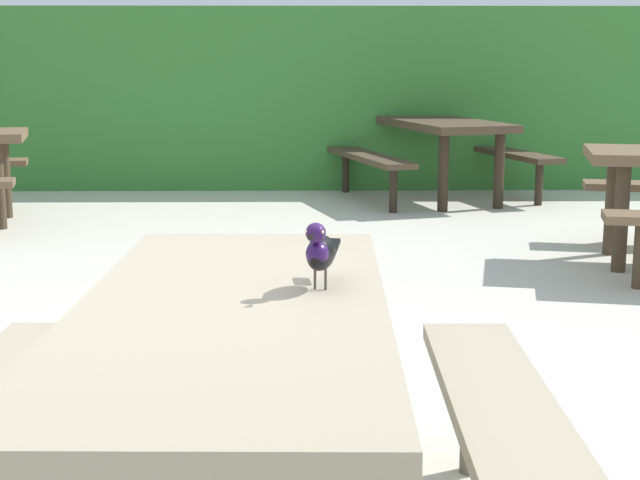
# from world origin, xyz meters

# --- Properties ---
(hedge_wall) EXTENTS (28.00, 2.29, 1.79)m
(hedge_wall) POSITION_xyz_m (0.00, 8.01, 0.90)
(hedge_wall) COLOR #387A33
(hedge_wall) RESTS_ON ground
(picnic_table_foreground) EXTENTS (1.72, 1.82, 0.74)m
(picnic_table_foreground) POSITION_xyz_m (0.30, -0.28, 0.56)
(picnic_table_foreground) COLOR gray
(picnic_table_foreground) RESTS_ON ground
(bird_grackle) EXTENTS (0.11, 0.28, 0.18)m
(bird_grackle) POSITION_xyz_m (0.52, -0.16, 0.84)
(bird_grackle) COLOR black
(bird_grackle) RESTS_ON picnic_table_foreground
(picnic_table_far_centre) EXTENTS (2.09, 2.11, 0.74)m
(picnic_table_far_centre) POSITION_xyz_m (1.73, 6.33, 0.56)
(picnic_table_far_centre) COLOR #473828
(picnic_table_far_centre) RESTS_ON ground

